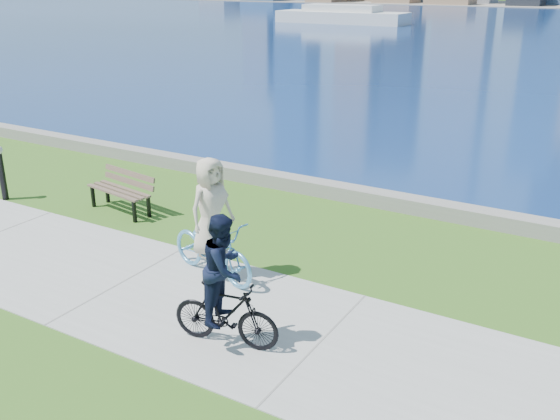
# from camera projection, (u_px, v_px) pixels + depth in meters

# --- Properties ---
(ground) EXTENTS (320.00, 320.00, 0.00)m
(ground) POSITION_uv_depth(u_px,v_px,m) (123.00, 283.00, 11.33)
(ground) COLOR #2D5717
(ground) RESTS_ON ground
(concrete_path) EXTENTS (80.00, 3.50, 0.02)m
(concrete_path) POSITION_uv_depth(u_px,v_px,m) (123.00, 282.00, 11.32)
(concrete_path) COLOR #9A9B96
(concrete_path) RESTS_ON ground
(seawall) EXTENTS (90.00, 0.50, 0.35)m
(seawall) POSITION_uv_depth(u_px,v_px,m) (292.00, 183.00, 16.26)
(seawall) COLOR slate
(seawall) RESTS_ON ground
(ferry_near) EXTENTS (15.72, 4.49, 2.13)m
(ferry_near) POSITION_uv_depth(u_px,v_px,m) (342.00, 16.00, 73.84)
(ferry_near) COLOR silver
(ferry_near) RESTS_ON ground
(park_bench) EXTENTS (1.89, 0.91, 0.94)m
(park_bench) POSITION_uv_depth(u_px,v_px,m) (123.00, 188.00, 14.61)
(park_bench) COLOR black
(park_bench) RESTS_ON ground
(bollard_lamp) EXTENTS (0.22, 0.22, 1.38)m
(bollard_lamp) POSITION_uv_depth(u_px,v_px,m) (1.00, 169.00, 15.29)
(bollard_lamp) COLOR black
(bollard_lamp) RESTS_ON ground
(cyclist_woman) EXTENTS (1.20, 2.21, 2.26)m
(cyclist_woman) POSITION_uv_depth(u_px,v_px,m) (212.00, 234.00, 11.26)
(cyclist_woman) COLOR #57A3D5
(cyclist_woman) RESTS_ON ground
(cyclist_man) EXTENTS (0.79, 1.74, 2.08)m
(cyclist_man) POSITION_uv_depth(u_px,v_px,m) (225.00, 292.00, 9.10)
(cyclist_man) COLOR black
(cyclist_man) RESTS_ON ground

